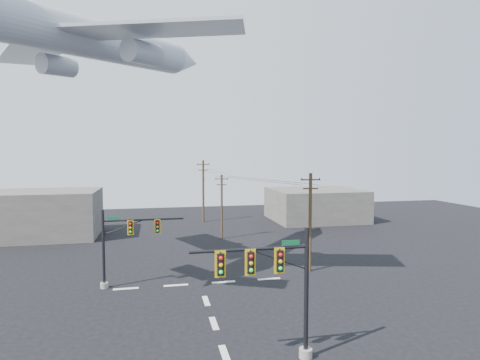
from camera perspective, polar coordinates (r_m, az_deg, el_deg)
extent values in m
plane|color=black|center=(23.84, -2.20, -23.48)|extent=(120.00, 120.00, 0.00)
cube|color=silver|center=(23.84, -2.20, -23.46)|extent=(0.40, 2.00, 0.01)
cube|color=silver|center=(27.41, -3.73, -19.66)|extent=(0.40, 2.00, 0.01)
cube|color=silver|center=(31.08, -4.85, -16.74)|extent=(0.40, 2.00, 0.01)
cube|color=silver|center=(34.72, -15.93, -14.63)|extent=(2.00, 0.40, 0.01)
cube|color=silver|center=(34.68, -9.10, -14.56)|extent=(2.00, 0.40, 0.01)
cube|color=silver|center=(35.09, -2.35, -14.28)|extent=(2.00, 0.40, 0.01)
cube|color=silver|center=(35.95, 4.13, -13.84)|extent=(2.00, 0.40, 0.01)
cylinder|color=gray|center=(23.61, 9.31, -23.14)|extent=(0.71, 0.71, 0.50)
cylinder|color=black|center=(22.31, 9.40, -15.62)|extent=(0.24, 0.24, 7.06)
cylinder|color=black|center=(20.69, 1.39, -9.83)|extent=(6.17, 0.16, 0.16)
cylinder|color=black|center=(21.24, 5.52, -11.17)|extent=(3.31, 0.08, 0.08)
cube|color=black|center=(21.11, 5.64, -11.35)|extent=(0.34, 0.30, 1.11)
cube|color=gold|center=(21.13, 5.63, -11.34)|extent=(0.55, 0.04, 1.36)
sphere|color=red|center=(20.86, 5.80, -10.54)|extent=(0.20, 0.20, 0.20)
sphere|color=orange|center=(20.96, 5.79, -11.47)|extent=(0.20, 0.20, 0.20)
sphere|color=#0DD13D|center=(21.05, 5.78, -12.40)|extent=(0.20, 0.20, 0.20)
cube|color=black|center=(20.71, 1.49, -11.64)|extent=(0.34, 0.30, 1.11)
cube|color=gold|center=(20.73, 1.48, -11.62)|extent=(0.55, 0.04, 1.36)
sphere|color=red|center=(20.46, 1.61, -10.81)|extent=(0.20, 0.20, 0.20)
sphere|color=orange|center=(20.55, 1.61, -11.76)|extent=(0.20, 0.20, 0.20)
sphere|color=#0DD13D|center=(20.65, 1.60, -12.71)|extent=(0.20, 0.20, 0.20)
cube|color=black|center=(20.42, -2.81, -11.87)|extent=(0.34, 0.30, 1.11)
cube|color=gold|center=(20.44, -2.82, -11.86)|extent=(0.55, 0.04, 1.36)
sphere|color=red|center=(20.16, -2.73, -11.04)|extent=(0.20, 0.20, 0.20)
sphere|color=orange|center=(20.25, -2.73, -12.00)|extent=(0.20, 0.20, 0.20)
sphere|color=#0DD13D|center=(20.35, -2.73, -12.96)|extent=(0.20, 0.20, 0.20)
cube|color=#0B532B|center=(21.18, 7.24, -8.84)|extent=(0.96, 0.04, 0.26)
cylinder|color=gray|center=(35.33, -18.73, -13.99)|extent=(0.64, 0.64, 0.46)
cylinder|color=black|center=(34.54, -18.84, -9.30)|extent=(0.22, 0.22, 6.40)
cylinder|color=black|center=(33.86, -13.50, -5.51)|extent=(6.43, 0.15, 0.15)
cylinder|color=black|center=(34.04, -16.20, -6.45)|extent=(3.40, 0.07, 0.07)
cube|color=black|center=(33.87, -15.31, -6.53)|extent=(0.31, 0.27, 1.01)
cube|color=gold|center=(33.89, -15.31, -6.53)|extent=(0.50, 0.04, 1.23)
sphere|color=red|center=(33.66, -15.33, -6.04)|extent=(0.18, 0.18, 0.18)
sphere|color=orange|center=(33.72, -15.32, -6.58)|extent=(0.18, 0.18, 0.18)
sphere|color=#0DD13D|center=(33.78, -15.31, -7.11)|extent=(0.18, 0.18, 0.18)
cube|color=black|center=(33.82, -11.66, -6.49)|extent=(0.31, 0.27, 1.01)
cube|color=gold|center=(33.83, -11.66, -6.48)|extent=(0.50, 0.04, 1.23)
sphere|color=red|center=(33.61, -11.66, -6.00)|extent=(0.18, 0.18, 0.18)
sphere|color=orange|center=(33.66, -11.66, -6.54)|extent=(0.18, 0.18, 0.18)
sphere|color=#0DD13D|center=(33.72, -11.65, -7.07)|extent=(0.18, 0.18, 0.18)
cube|color=#0B532B|center=(33.92, -17.56, -5.18)|extent=(0.87, 0.04, 0.24)
cylinder|color=#47311E|center=(37.59, 9.94, -5.97)|extent=(0.30, 0.30, 9.10)
cube|color=#47311E|center=(37.12, 10.01, 0.04)|extent=(1.82, 0.38, 0.12)
cube|color=#47311E|center=(37.19, 9.99, -1.21)|extent=(1.42, 0.32, 0.12)
cylinder|color=black|center=(36.93, 8.79, 0.19)|extent=(0.10, 0.10, 0.12)
cylinder|color=black|center=(37.12, 10.01, 0.19)|extent=(0.10, 0.10, 0.12)
cylinder|color=black|center=(37.32, 11.22, 0.20)|extent=(0.10, 0.10, 0.12)
cylinder|color=#47311E|center=(51.03, -2.62, -3.82)|extent=(0.28, 0.28, 8.20)
cube|color=#47311E|center=(50.68, -2.63, 0.15)|extent=(1.63, 0.53, 0.11)
cube|color=#47311E|center=(50.73, -2.63, -0.68)|extent=(1.27, 0.43, 0.11)
cylinder|color=black|center=(50.75, -3.46, 0.26)|extent=(0.09, 0.09, 0.11)
cylinder|color=black|center=(50.67, -2.63, 0.26)|extent=(0.09, 0.09, 0.11)
cylinder|color=black|center=(50.61, -1.80, 0.25)|extent=(0.09, 0.09, 0.11)
cylinder|color=#47311E|center=(63.53, -5.25, -1.59)|extent=(0.33, 0.33, 9.78)
cube|color=#47311E|center=(63.27, -5.27, 2.22)|extent=(2.00, 0.17, 0.13)
cube|color=#47311E|center=(63.30, -5.27, 1.42)|extent=(1.56, 0.16, 0.13)
cylinder|color=black|center=(63.15, -6.07, 2.32)|extent=(0.11, 0.11, 0.13)
cylinder|color=black|center=(63.26, -5.27, 2.32)|extent=(0.11, 0.11, 0.13)
cylinder|color=black|center=(63.39, -4.48, 2.33)|extent=(0.11, 0.11, 0.13)
cylinder|color=black|center=(43.45, 1.73, 0.03)|extent=(5.60, 15.58, 0.03)
cylinder|color=black|center=(56.84, -4.91, 1.24)|extent=(0.98, 12.91, 0.03)
cylinder|color=black|center=(43.85, 3.69, 0.05)|extent=(5.75, 15.58, 0.03)
cylinder|color=black|center=(57.07, -3.29, 1.26)|extent=(0.68, 12.91, 0.03)
cylinder|color=#A2A6AE|center=(37.35, -19.19, 18.14)|extent=(15.30, 17.35, 4.34)
cone|color=#A2A6AE|center=(46.43, -7.72, 16.37)|extent=(5.37, 5.55, 3.41)
cube|color=#A2A6AE|center=(41.76, -27.46, 15.84)|extent=(9.42, 13.49, 0.51)
cube|color=#A2A6AE|center=(31.64, -11.84, 20.24)|extent=(13.52, 7.62, 0.51)
cylinder|color=#A2A6AE|center=(40.37, -24.55, 14.57)|extent=(3.45, 3.63, 1.96)
cylinder|color=#A2A6AE|center=(33.32, -13.69, 17.18)|extent=(3.45, 3.63, 1.96)
cube|color=#636057|center=(58.76, -28.24, -4.34)|extent=(18.00, 10.00, 6.00)
cube|color=#636057|center=(66.57, 10.67, -3.46)|extent=(14.00, 12.00, 5.00)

